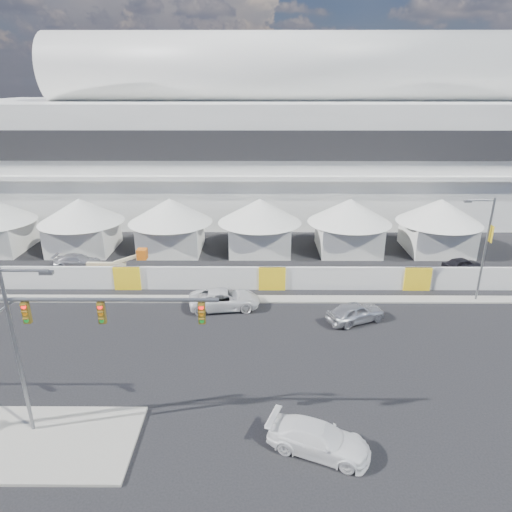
{
  "coord_description": "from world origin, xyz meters",
  "views": [
    {
      "loc": [
        4.85,
        -20.14,
        16.23
      ],
      "look_at": [
        4.69,
        10.0,
        4.69
      ],
      "focal_mm": 32.0,
      "sensor_mm": 36.0,
      "label": 1
    }
  ],
  "objects_px": {
    "lot_car_c": "(78,261)",
    "streetlight_curb": "(484,243)",
    "streetlight_median": "(19,341)",
    "boom_lift": "(102,274)",
    "lot_car_b": "(463,265)",
    "pickup_near": "(319,439)",
    "pickup_curb": "(225,299)",
    "sedan_silver": "(356,312)",
    "traffic_mast": "(19,349)"
  },
  "relations": [
    {
      "from": "pickup_near",
      "to": "streetlight_curb",
      "type": "height_order",
      "value": "streetlight_curb"
    },
    {
      "from": "streetlight_median",
      "to": "boom_lift",
      "type": "bearing_deg",
      "value": 97.81
    },
    {
      "from": "lot_car_c",
      "to": "streetlight_curb",
      "type": "height_order",
      "value": "streetlight_curb"
    },
    {
      "from": "pickup_near",
      "to": "traffic_mast",
      "type": "bearing_deg",
      "value": 106.1
    },
    {
      "from": "boom_lift",
      "to": "pickup_near",
      "type": "bearing_deg",
      "value": -48.23
    },
    {
      "from": "traffic_mast",
      "to": "sedan_silver",
      "type": "bearing_deg",
      "value": 31.63
    },
    {
      "from": "lot_car_c",
      "to": "streetlight_curb",
      "type": "xyz_separation_m",
      "value": [
        33.87,
        -6.68,
        4.2
      ]
    },
    {
      "from": "pickup_near",
      "to": "traffic_mast",
      "type": "relative_size",
      "value": 0.4
    },
    {
      "from": "sedan_silver",
      "to": "pickup_curb",
      "type": "bearing_deg",
      "value": 54.33
    },
    {
      "from": "sedan_silver",
      "to": "traffic_mast",
      "type": "bearing_deg",
      "value": 98.19
    },
    {
      "from": "pickup_curb",
      "to": "streetlight_median",
      "type": "bearing_deg",
      "value": 140.7
    },
    {
      "from": "sedan_silver",
      "to": "lot_car_b",
      "type": "height_order",
      "value": "sedan_silver"
    },
    {
      "from": "lot_car_b",
      "to": "streetlight_curb",
      "type": "distance_m",
      "value": 7.44
    },
    {
      "from": "pickup_near",
      "to": "sedan_silver",
      "type": "bearing_deg",
      "value": 2.78
    },
    {
      "from": "boom_lift",
      "to": "streetlight_median",
      "type": "bearing_deg",
      "value": -80.79
    },
    {
      "from": "streetlight_median",
      "to": "lot_car_b",
      "type": "bearing_deg",
      "value": 34.85
    },
    {
      "from": "pickup_curb",
      "to": "lot_car_c",
      "type": "height_order",
      "value": "pickup_curb"
    },
    {
      "from": "boom_lift",
      "to": "streetlight_curb",
      "type": "bearing_deg",
      "value": -4.55
    },
    {
      "from": "pickup_near",
      "to": "boom_lift",
      "type": "height_order",
      "value": "boom_lift"
    },
    {
      "from": "sedan_silver",
      "to": "streetlight_median",
      "type": "height_order",
      "value": "streetlight_median"
    },
    {
      "from": "pickup_curb",
      "to": "lot_car_c",
      "type": "relative_size",
      "value": 1.23
    },
    {
      "from": "sedan_silver",
      "to": "boom_lift",
      "type": "xyz_separation_m",
      "value": [
        -20.38,
        6.64,
        0.12
      ]
    },
    {
      "from": "pickup_curb",
      "to": "lot_car_c",
      "type": "xyz_separation_m",
      "value": [
        -14.22,
        8.07,
        -0.11
      ]
    },
    {
      "from": "pickup_curb",
      "to": "lot_car_b",
      "type": "relative_size",
      "value": 1.41
    },
    {
      "from": "sedan_silver",
      "to": "streetlight_median",
      "type": "bearing_deg",
      "value": 98.47
    },
    {
      "from": "sedan_silver",
      "to": "traffic_mast",
      "type": "distance_m",
      "value": 21.58
    },
    {
      "from": "lot_car_c",
      "to": "streetlight_curb",
      "type": "distance_m",
      "value": 34.78
    },
    {
      "from": "lot_car_b",
      "to": "boom_lift",
      "type": "relative_size",
      "value": 0.61
    },
    {
      "from": "streetlight_curb",
      "to": "streetlight_median",
      "type": "bearing_deg",
      "value": -152.42
    },
    {
      "from": "pickup_curb",
      "to": "lot_car_b",
      "type": "height_order",
      "value": "pickup_curb"
    },
    {
      "from": "lot_car_b",
      "to": "boom_lift",
      "type": "distance_m",
      "value": 32.13
    },
    {
      "from": "lot_car_b",
      "to": "streetlight_median",
      "type": "relative_size",
      "value": 0.44
    },
    {
      "from": "lot_car_c",
      "to": "streetlight_median",
      "type": "relative_size",
      "value": 0.5
    },
    {
      "from": "lot_car_c",
      "to": "boom_lift",
      "type": "xyz_separation_m",
      "value": [
        3.42,
        -3.5,
        0.22
      ]
    },
    {
      "from": "traffic_mast",
      "to": "lot_car_c",
      "type": "bearing_deg",
      "value": 105.12
    },
    {
      "from": "streetlight_median",
      "to": "boom_lift",
      "type": "height_order",
      "value": "streetlight_median"
    },
    {
      "from": "sedan_silver",
      "to": "boom_lift",
      "type": "bearing_deg",
      "value": 48.52
    },
    {
      "from": "lot_car_b",
      "to": "boom_lift",
      "type": "height_order",
      "value": "boom_lift"
    },
    {
      "from": "streetlight_curb",
      "to": "sedan_silver",
      "type": "bearing_deg",
      "value": -161.04
    },
    {
      "from": "lot_car_b",
      "to": "sedan_silver",
      "type": "bearing_deg",
      "value": 111.87
    },
    {
      "from": "pickup_near",
      "to": "boom_lift",
      "type": "distance_m",
      "value": 25.01
    },
    {
      "from": "lot_car_b",
      "to": "pickup_curb",
      "type": "bearing_deg",
      "value": 91.97
    },
    {
      "from": "sedan_silver",
      "to": "pickup_curb",
      "type": "height_order",
      "value": "pickup_curb"
    },
    {
      "from": "pickup_near",
      "to": "boom_lift",
      "type": "relative_size",
      "value": 0.78
    },
    {
      "from": "pickup_curb",
      "to": "boom_lift",
      "type": "relative_size",
      "value": 0.86
    },
    {
      "from": "streetlight_curb",
      "to": "boom_lift",
      "type": "bearing_deg",
      "value": 174.04
    },
    {
      "from": "lot_car_b",
      "to": "traffic_mast",
      "type": "bearing_deg",
      "value": 107.55
    },
    {
      "from": "pickup_near",
      "to": "lot_car_c",
      "type": "distance_m",
      "value": 29.89
    },
    {
      "from": "sedan_silver",
      "to": "traffic_mast",
      "type": "height_order",
      "value": "traffic_mast"
    },
    {
      "from": "pickup_curb",
      "to": "pickup_near",
      "type": "distance_m",
      "value": 15.46
    }
  ]
}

